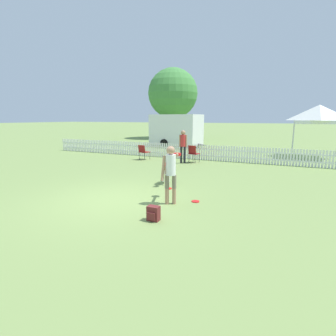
{
  "coord_description": "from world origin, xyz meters",
  "views": [
    {
      "loc": [
        4.53,
        -6.03,
        2.37
      ],
      "look_at": [
        1.06,
        1.51,
        0.78
      ],
      "focal_mm": 28.0,
      "sensor_mm": 36.0,
      "label": 1
    }
  ],
  "objects_px": {
    "frisbee_near_dog": "(168,188)",
    "equipment_trailer": "(176,130)",
    "folding_chair_blue_left": "(193,152)",
    "tree_left_grove": "(173,93)",
    "backpack_on_grass": "(153,214)",
    "canopy_tent_main": "(319,114)",
    "spectator_standing": "(183,143)",
    "frisbee_near_handler": "(195,201)",
    "leaping_dog": "(167,170)",
    "folding_chair_center": "(143,151)",
    "handler_person": "(171,168)"
  },
  "relations": [
    {
      "from": "frisbee_near_dog",
      "to": "equipment_trailer",
      "type": "xyz_separation_m",
      "value": [
        -4.98,
        12.38,
        1.38
      ]
    },
    {
      "from": "folding_chair_blue_left",
      "to": "tree_left_grove",
      "type": "distance_m",
      "value": 18.04
    },
    {
      "from": "backpack_on_grass",
      "to": "canopy_tent_main",
      "type": "height_order",
      "value": "canopy_tent_main"
    },
    {
      "from": "folding_chair_blue_left",
      "to": "spectator_standing",
      "type": "height_order",
      "value": "spectator_standing"
    },
    {
      "from": "frisbee_near_handler",
      "to": "canopy_tent_main",
      "type": "xyz_separation_m",
      "value": [
        3.8,
        11.18,
        2.56
      ]
    },
    {
      "from": "frisbee_near_handler",
      "to": "backpack_on_grass",
      "type": "xyz_separation_m",
      "value": [
        -0.44,
        -1.74,
        0.16
      ]
    },
    {
      "from": "leaping_dog",
      "to": "tree_left_grove",
      "type": "height_order",
      "value": "tree_left_grove"
    },
    {
      "from": "spectator_standing",
      "to": "frisbee_near_handler",
      "type": "bearing_deg",
      "value": 100.55
    },
    {
      "from": "equipment_trailer",
      "to": "tree_left_grove",
      "type": "distance_m",
      "value": 10.08
    },
    {
      "from": "folding_chair_blue_left",
      "to": "folding_chair_center",
      "type": "height_order",
      "value": "folding_chair_blue_left"
    },
    {
      "from": "handler_person",
      "to": "frisbee_near_dog",
      "type": "xyz_separation_m",
      "value": [
        -0.7,
        1.38,
        -1.0
      ]
    },
    {
      "from": "leaping_dog",
      "to": "folding_chair_center",
      "type": "xyz_separation_m",
      "value": [
        -3.59,
        4.54,
        -0.01
      ]
    },
    {
      "from": "handler_person",
      "to": "spectator_standing",
      "type": "distance_m",
      "value": 6.7
    },
    {
      "from": "leaping_dog",
      "to": "backpack_on_grass",
      "type": "bearing_deg",
      "value": 82.13
    },
    {
      "from": "leaping_dog",
      "to": "handler_person",
      "type": "bearing_deg",
      "value": 90.25
    },
    {
      "from": "handler_person",
      "to": "spectator_standing",
      "type": "height_order",
      "value": "spectator_standing"
    },
    {
      "from": "handler_person",
      "to": "folding_chair_center",
      "type": "distance_m",
      "value": 8.0
    },
    {
      "from": "folding_chair_blue_left",
      "to": "canopy_tent_main",
      "type": "relative_size",
      "value": 0.3
    },
    {
      "from": "leaping_dog",
      "to": "backpack_on_grass",
      "type": "distance_m",
      "value": 3.51
    },
    {
      "from": "tree_left_grove",
      "to": "backpack_on_grass",
      "type": "bearing_deg",
      "value": -67.3
    },
    {
      "from": "leaping_dog",
      "to": "canopy_tent_main",
      "type": "xyz_separation_m",
      "value": [
        5.43,
        9.63,
        2.05
      ]
    },
    {
      "from": "backpack_on_grass",
      "to": "folding_chair_center",
      "type": "relative_size",
      "value": 0.41
    },
    {
      "from": "handler_person",
      "to": "folding_chair_center",
      "type": "relative_size",
      "value": 1.92
    },
    {
      "from": "leaping_dog",
      "to": "spectator_standing",
      "type": "relative_size",
      "value": 0.61
    },
    {
      "from": "folding_chair_blue_left",
      "to": "canopy_tent_main",
      "type": "xyz_separation_m",
      "value": [
        6.07,
        4.89,
        2.01
      ]
    },
    {
      "from": "canopy_tent_main",
      "to": "backpack_on_grass",
      "type": "bearing_deg",
      "value": -108.16
    },
    {
      "from": "frisbee_near_dog",
      "to": "tree_left_grove",
      "type": "height_order",
      "value": "tree_left_grove"
    },
    {
      "from": "handler_person",
      "to": "equipment_trailer",
      "type": "distance_m",
      "value": 14.89
    },
    {
      "from": "tree_left_grove",
      "to": "leaping_dog",
      "type": "bearing_deg",
      "value": -66.87
    },
    {
      "from": "folding_chair_blue_left",
      "to": "spectator_standing",
      "type": "xyz_separation_m",
      "value": [
        -0.45,
        -0.36,
        0.5
      ]
    },
    {
      "from": "frisbee_near_dog",
      "to": "folding_chair_center",
      "type": "xyz_separation_m",
      "value": [
        -3.94,
        5.13,
        0.49
      ]
    },
    {
      "from": "frisbee_near_dog",
      "to": "backpack_on_grass",
      "type": "bearing_deg",
      "value": -72.56
    },
    {
      "from": "frisbee_near_handler",
      "to": "folding_chair_blue_left",
      "type": "relative_size",
      "value": 0.24
    },
    {
      "from": "frisbee_near_dog",
      "to": "backpack_on_grass",
      "type": "relative_size",
      "value": 0.63
    },
    {
      "from": "frisbee_near_handler",
      "to": "folding_chair_center",
      "type": "height_order",
      "value": "folding_chair_center"
    },
    {
      "from": "handler_person",
      "to": "backpack_on_grass",
      "type": "distance_m",
      "value": 1.57
    },
    {
      "from": "equipment_trailer",
      "to": "tree_left_grove",
      "type": "relative_size",
      "value": 0.62
    },
    {
      "from": "equipment_trailer",
      "to": "leaping_dog",
      "type": "bearing_deg",
      "value": -62.3
    },
    {
      "from": "spectator_standing",
      "to": "tree_left_grove",
      "type": "xyz_separation_m",
      "value": [
        -7.56,
        15.86,
        4.08
      ]
    },
    {
      "from": "folding_chair_blue_left",
      "to": "backpack_on_grass",
      "type": "bearing_deg",
      "value": 117.35
    },
    {
      "from": "canopy_tent_main",
      "to": "handler_person",
      "type": "bearing_deg",
      "value": -110.69
    },
    {
      "from": "backpack_on_grass",
      "to": "canopy_tent_main",
      "type": "bearing_deg",
      "value": 71.84
    },
    {
      "from": "spectator_standing",
      "to": "equipment_trailer",
      "type": "height_order",
      "value": "equipment_trailer"
    },
    {
      "from": "frisbee_near_dog",
      "to": "frisbee_near_handler",
      "type": "bearing_deg",
      "value": -36.5
    },
    {
      "from": "leaping_dog",
      "to": "spectator_standing",
      "type": "distance_m",
      "value": 4.55
    },
    {
      "from": "frisbee_near_handler",
      "to": "backpack_on_grass",
      "type": "bearing_deg",
      "value": -104.22
    },
    {
      "from": "equipment_trailer",
      "to": "backpack_on_grass",
      "type": "bearing_deg",
      "value": -62.61
    },
    {
      "from": "frisbee_near_handler",
      "to": "folding_chair_blue_left",
      "type": "xyz_separation_m",
      "value": [
        -2.28,
        6.29,
        0.55
      ]
    },
    {
      "from": "equipment_trailer",
      "to": "frisbee_near_handler",
      "type": "bearing_deg",
      "value": -58.57
    },
    {
      "from": "canopy_tent_main",
      "to": "leaping_dog",
      "type": "bearing_deg",
      "value": -119.42
    }
  ]
}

